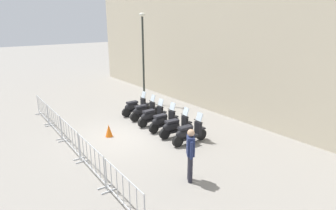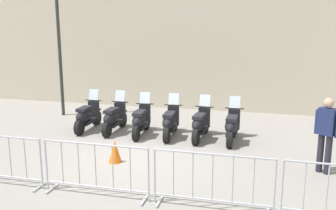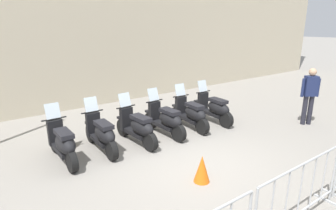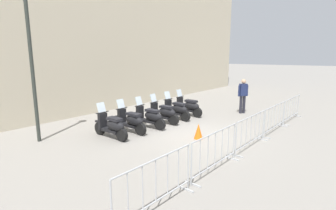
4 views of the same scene
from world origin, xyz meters
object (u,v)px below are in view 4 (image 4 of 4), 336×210
Objects in this scene: motorcycle_4 at (176,110)px; barrier_segment_2 at (251,132)px; officer_near_row_end at (243,94)px; motorcycle_2 at (149,117)px; motorcycle_3 at (163,113)px; traffic_cone at (198,131)px; barrier_segment_0 at (156,185)px; motorcycle_0 at (112,126)px; barrier_segment_3 at (275,119)px; motorcycle_1 at (131,121)px; barrier_segment_4 at (292,109)px; motorcycle_5 at (188,107)px; street_lamp at (30,44)px; barrier_segment_1 at (215,152)px.

motorcycle_4 is 4.35m from barrier_segment_2.
motorcycle_4 is 3.63m from officer_near_row_end.
barrier_segment_2 is (-0.35, -4.10, 0.07)m from motorcycle_2.
motorcycle_3 is at bearing 168.92° from motorcycle_4.
motorcycle_2 is 2.32m from traffic_cone.
barrier_segment_0 is 9.31m from officer_near_row_end.
barrier_segment_2 is (-1.26, -3.96, 0.07)m from motorcycle_3.
motorcycle_0 is 0.99× the size of officer_near_row_end.
officer_near_row_end is at bearing 35.25° from barrier_segment_3.
motorcycle_1 is at bearing -11.04° from motorcycle_0.
motorcycle_3 is at bearing -12.69° from motorcycle_0.
barrier_segment_4 is at bearing -99.91° from officer_near_row_end.
motorcycle_5 is 3.52m from traffic_cone.
motorcycle_1 reaches higher than traffic_cone.
street_lamp reaches higher than officer_near_row_end.
barrier_segment_2 is 5.07m from officer_near_row_end.
motorcycle_2 is at bearing 81.48° from traffic_cone.
motorcycle_3 reaches higher than traffic_cone.
motorcycle_5 is 0.80× the size of barrier_segment_4.
barrier_segment_1 reaches higher than traffic_cone.
motorcycle_0 is 0.91m from motorcycle_1.
barrier_segment_3 is (-0.82, -4.03, 0.07)m from motorcycle_5.
motorcycle_1 is at bearing 167.42° from motorcycle_5.
barrier_segment_3 is (4.44, -0.88, 0.00)m from barrier_segment_1.
officer_near_row_end reaches higher than motorcycle_5.
barrier_segment_3 is at bearing -53.95° from street_lamp.
motorcycle_2 is 1.00× the size of motorcycle_3.
motorcycle_0 reaches higher than barrier_segment_1.
motorcycle_5 is 0.80× the size of barrier_segment_0.
motorcycle_2 is 4.12m from barrier_segment_2.
motorcycle_4 is at bearing -11.08° from motorcycle_3.
motorcycle_4 is 0.79× the size of barrier_segment_0.
barrier_segment_1 and barrier_segment_4 have the same top height.
motorcycle_3 and motorcycle_4 have the same top height.
barrier_segment_2 is (4.44, -0.88, 0.00)m from barrier_segment_0.
motorcycle_0 and motorcycle_4 have the same top height.
motorcycle_2 is 0.81× the size of barrier_segment_4.
motorcycle_1 is 5.25m from barrier_segment_0.
barrier_segment_3 is at bearing -11.25° from barrier_segment_0.
officer_near_row_end is (7.07, 0.97, 0.45)m from barrier_segment_1.
traffic_cone is (-3.03, -1.78, -0.18)m from motorcycle_5.
barrier_segment_1 is 6.80m from barrier_segment_4.
barrier_segment_0 is at bearing -146.17° from motorcycle_2.
barrier_segment_1 is at bearing -134.70° from motorcycle_3.
motorcycle_3 is 0.91m from motorcycle_4.
officer_near_row_end is at bearing -4.75° from traffic_cone.
barrier_segment_0 is 1.00× the size of barrier_segment_4.
motorcycle_3 reaches higher than barrier_segment_0.
officer_near_row_end reaches higher than barrier_segment_1.
motorcycle_1 reaches higher than barrier_segment_0.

